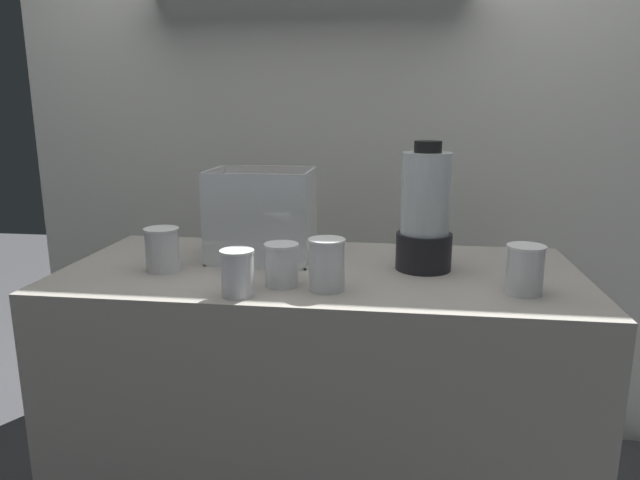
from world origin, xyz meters
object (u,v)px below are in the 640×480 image
at_px(juice_cup_mango_far_left, 162,251).
at_px(juice_cup_carrot_middle, 282,267).
at_px(juice_cup_beet_far_right, 525,273).
at_px(carrot_display_bin, 263,232).
at_px(blender_pitcher, 425,215).
at_px(juice_cup_beet_right, 327,268).
at_px(juice_cup_carrot_left, 238,275).

height_order(juice_cup_mango_far_left, juice_cup_carrot_middle, juice_cup_mango_far_left).
bearing_deg(juice_cup_beet_far_right, carrot_display_bin, 161.31).
bearing_deg(blender_pitcher, carrot_display_bin, 173.71).
bearing_deg(juice_cup_beet_right, carrot_display_bin, 129.31).
bearing_deg(juice_cup_beet_far_right, blender_pitcher, 141.52).
height_order(carrot_display_bin, juice_cup_carrot_left, carrot_display_bin).
bearing_deg(juice_cup_beet_far_right, juice_cup_beet_right, -175.83).
height_order(blender_pitcher, juice_cup_mango_far_left, blender_pitcher).
height_order(carrot_display_bin, juice_cup_beet_far_right, carrot_display_bin).
xyz_separation_m(carrot_display_bin, juice_cup_beet_far_right, (0.68, -0.23, -0.03)).
bearing_deg(juice_cup_mango_far_left, blender_pitcher, 8.82).
bearing_deg(juice_cup_beet_right, juice_cup_mango_far_left, 166.88).
distance_m(juice_cup_mango_far_left, juice_cup_carrot_left, 0.31).
xyz_separation_m(juice_cup_carrot_left, juice_cup_beet_right, (0.20, 0.07, 0.00)).
height_order(juice_cup_mango_far_left, juice_cup_beet_right, juice_cup_beet_right).
distance_m(carrot_display_bin, juice_cup_mango_far_left, 0.29).
xyz_separation_m(carrot_display_bin, blender_pitcher, (0.46, -0.05, 0.07)).
bearing_deg(carrot_display_bin, juice_cup_beet_right, -50.69).
distance_m(blender_pitcher, juice_cup_carrot_left, 0.53).
height_order(carrot_display_bin, juice_cup_carrot_middle, carrot_display_bin).
bearing_deg(juice_cup_mango_far_left, juice_cup_carrot_middle, -14.48).
bearing_deg(juice_cup_beet_right, juice_cup_carrot_middle, 171.08).
relative_size(carrot_display_bin, juice_cup_carrot_middle, 2.71).
bearing_deg(juice_cup_mango_far_left, juice_cup_carrot_left, -34.68).
bearing_deg(juice_cup_beet_far_right, juice_cup_mango_far_left, 175.50).
bearing_deg(carrot_display_bin, juice_cup_carrot_left, -87.29).
relative_size(carrot_display_bin, juice_cup_mango_far_left, 2.47).
bearing_deg(juice_cup_carrot_middle, carrot_display_bin, 112.54).
xyz_separation_m(juice_cup_mango_far_left, juice_cup_carrot_left, (0.26, -0.18, -0.00)).
bearing_deg(juice_cup_carrot_left, carrot_display_bin, 92.71).
bearing_deg(juice_cup_carrot_left, juice_cup_mango_far_left, 145.32).
xyz_separation_m(carrot_display_bin, juice_cup_carrot_left, (0.02, -0.34, -0.03)).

